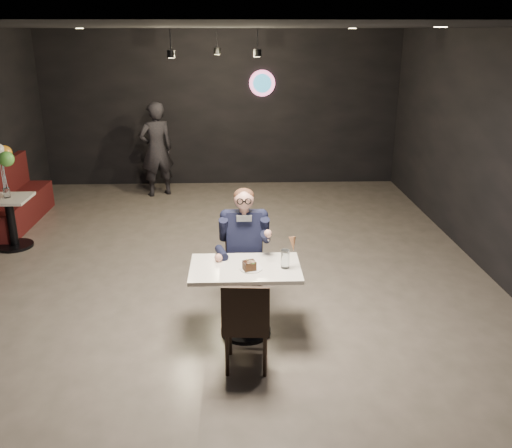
{
  "coord_description": "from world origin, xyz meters",
  "views": [
    {
      "loc": [
        0.27,
        -6.31,
        2.97
      ],
      "look_at": [
        0.48,
        -0.78,
        0.98
      ],
      "focal_mm": 38.0,
      "sensor_mm": 36.0,
      "label": 1
    }
  ],
  "objects_px": {
    "booth_bench": "(16,194)",
    "balloon_vase": "(7,193)",
    "side_table": "(12,223)",
    "chair_near": "(247,322)",
    "seated_man": "(244,248)",
    "main_table": "(245,300)",
    "chair_far": "(244,270)",
    "passerby": "(156,149)",
    "sundae_glass": "(285,259)"
  },
  "relations": [
    {
      "from": "main_table",
      "to": "side_table",
      "type": "distance_m",
      "value": 4.13
    },
    {
      "from": "passerby",
      "to": "balloon_vase",
      "type": "bearing_deg",
      "value": 29.61
    },
    {
      "from": "chair_far",
      "to": "booth_bench",
      "type": "xyz_separation_m",
      "value": [
        -3.6,
        2.94,
        0.04
      ]
    },
    {
      "from": "seated_man",
      "to": "passerby",
      "type": "bearing_deg",
      "value": 108.94
    },
    {
      "from": "sundae_glass",
      "to": "balloon_vase",
      "type": "distance_m",
      "value": 4.48
    },
    {
      "from": "main_table",
      "to": "side_table",
      "type": "xyz_separation_m",
      "value": [
        -3.3,
        2.49,
        -0.01
      ]
    },
    {
      "from": "booth_bench",
      "to": "balloon_vase",
      "type": "height_order",
      "value": "booth_bench"
    },
    {
      "from": "chair_far",
      "to": "passerby",
      "type": "distance_m",
      "value": 4.81
    },
    {
      "from": "balloon_vase",
      "to": "side_table",
      "type": "bearing_deg",
      "value": 0.0
    },
    {
      "from": "side_table",
      "to": "passerby",
      "type": "bearing_deg",
      "value": 56.06
    },
    {
      "from": "chair_near",
      "to": "side_table",
      "type": "relative_size",
      "value": 1.25
    },
    {
      "from": "sundae_glass",
      "to": "balloon_vase",
      "type": "xyz_separation_m",
      "value": [
        -3.69,
        2.53,
        -0.02
      ]
    },
    {
      "from": "side_table",
      "to": "booth_bench",
      "type": "bearing_deg",
      "value": 106.7
    },
    {
      "from": "booth_bench",
      "to": "main_table",
      "type": "bearing_deg",
      "value": -44.12
    },
    {
      "from": "booth_bench",
      "to": "balloon_vase",
      "type": "xyz_separation_m",
      "value": [
        0.3,
        -1.0,
        0.32
      ]
    },
    {
      "from": "booth_bench",
      "to": "side_table",
      "type": "distance_m",
      "value": 1.05
    },
    {
      "from": "side_table",
      "to": "sundae_glass",
      "type": "bearing_deg",
      "value": -34.42
    },
    {
      "from": "seated_man",
      "to": "passerby",
      "type": "distance_m",
      "value": 4.79
    },
    {
      "from": "booth_bench",
      "to": "sundae_glass",
      "type": "bearing_deg",
      "value": -41.48
    },
    {
      "from": "main_table",
      "to": "balloon_vase",
      "type": "relative_size",
      "value": 7.78
    },
    {
      "from": "chair_far",
      "to": "passerby",
      "type": "bearing_deg",
      "value": 108.94
    },
    {
      "from": "chair_near",
      "to": "side_table",
      "type": "height_order",
      "value": "chair_near"
    },
    {
      "from": "chair_near",
      "to": "side_table",
      "type": "xyz_separation_m",
      "value": [
        -3.3,
        3.07,
        -0.09
      ]
    },
    {
      "from": "chair_far",
      "to": "chair_near",
      "type": "relative_size",
      "value": 1.0
    },
    {
      "from": "main_table",
      "to": "chair_near",
      "type": "relative_size",
      "value": 1.2
    },
    {
      "from": "chair_far",
      "to": "balloon_vase",
      "type": "height_order",
      "value": "chair_far"
    },
    {
      "from": "seated_man",
      "to": "balloon_vase",
      "type": "distance_m",
      "value": 3.83
    },
    {
      "from": "seated_man",
      "to": "booth_bench",
      "type": "distance_m",
      "value": 4.65
    },
    {
      "from": "chair_near",
      "to": "seated_man",
      "type": "xyz_separation_m",
      "value": [
        0.0,
        1.13,
        0.26
      ]
    },
    {
      "from": "chair_near",
      "to": "seated_man",
      "type": "relative_size",
      "value": 0.64
    },
    {
      "from": "side_table",
      "to": "balloon_vase",
      "type": "relative_size",
      "value": 5.19
    },
    {
      "from": "side_table",
      "to": "seated_man",
      "type": "bearing_deg",
      "value": -30.46
    },
    {
      "from": "seated_man",
      "to": "booth_bench",
      "type": "relative_size",
      "value": 0.72
    },
    {
      "from": "booth_bench",
      "to": "side_table",
      "type": "relative_size",
      "value": 2.73
    },
    {
      "from": "side_table",
      "to": "balloon_vase",
      "type": "distance_m",
      "value": 0.45
    },
    {
      "from": "chair_near",
      "to": "booth_bench",
      "type": "distance_m",
      "value": 5.43
    },
    {
      "from": "chair_near",
      "to": "side_table",
      "type": "bearing_deg",
      "value": 141.09
    },
    {
      "from": "passerby",
      "to": "booth_bench",
      "type": "bearing_deg",
      "value": 11.46
    },
    {
      "from": "main_table",
      "to": "chair_near",
      "type": "bearing_deg",
      "value": -90.0
    },
    {
      "from": "booth_bench",
      "to": "passerby",
      "type": "relative_size",
      "value": 1.14
    },
    {
      "from": "chair_far",
      "to": "seated_man",
      "type": "distance_m",
      "value": 0.26
    },
    {
      "from": "chair_near",
      "to": "seated_man",
      "type": "distance_m",
      "value": 1.16
    },
    {
      "from": "chair_far",
      "to": "passerby",
      "type": "relative_size",
      "value": 0.52
    },
    {
      "from": "side_table",
      "to": "balloon_vase",
      "type": "height_order",
      "value": "balloon_vase"
    },
    {
      "from": "main_table",
      "to": "chair_near",
      "type": "height_order",
      "value": "chair_near"
    },
    {
      "from": "chair_near",
      "to": "sundae_glass",
      "type": "bearing_deg",
      "value": 57.91
    },
    {
      "from": "sundae_glass",
      "to": "passerby",
      "type": "xyz_separation_m",
      "value": [
        -1.95,
        5.12,
        0.03
      ]
    },
    {
      "from": "main_table",
      "to": "passerby",
      "type": "height_order",
      "value": "passerby"
    },
    {
      "from": "seated_man",
      "to": "main_table",
      "type": "bearing_deg",
      "value": -90.0
    },
    {
      "from": "chair_near",
      "to": "sundae_glass",
      "type": "height_order",
      "value": "sundae_glass"
    }
  ]
}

